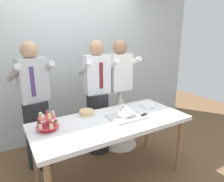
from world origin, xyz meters
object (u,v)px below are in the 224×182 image
Objects in this scene: plate_stack at (148,105)px; person_groom at (98,104)px; person_guest at (36,114)px; main_cake_tray at (126,114)px; person_bride at (119,110)px; cupcake_stand at (47,122)px; dessert_table at (112,126)px; round_cake at (87,113)px.

person_groom is (-0.49, 0.53, -0.06)m from plate_stack.
plate_stack is 0.11× the size of person_guest.
person_guest is at bearing 139.82° from main_cake_tray.
main_cake_tray is at bearing -116.50° from person_bride.
cupcake_stand is at bearing -157.00° from person_bride.
cupcake_stand reaches higher than main_cake_tray.
plate_stack is (0.64, 0.12, 0.10)m from dessert_table.
cupcake_stand is at bearing -89.31° from person_guest.
person_guest is (-0.84, 0.09, 0.00)m from person_groom.
dessert_table is at bearing 173.08° from main_cake_tray.
plate_stack is 0.58m from person_bride.
person_bride reaches higher than plate_stack.
person_groom is 1.00× the size of person_bride.
person_guest is (-0.51, 0.45, -0.06)m from round_cake.
cupcake_stand is 0.14× the size of person_guest.
round_cake is 0.68m from person_guest.
round_cake is at bearing -41.31° from person_guest.
cupcake_stand is 0.90m from main_cake_tray.
person_bride reaches higher than round_cake.
main_cake_tray is 0.26× the size of person_guest.
round_cake is at bearing -132.50° from person_groom.
person_groom is at bearing 31.92° from cupcake_stand.
main_cake_tray reaches higher than dessert_table.
person_groom reaches higher than main_cake_tray.
main_cake_tray is 0.49m from round_cake.
person_guest is at bearing 138.69° from round_cake.
plate_stack is (0.44, 0.14, -0.02)m from main_cake_tray.
round_cake is (-0.38, 0.30, -0.01)m from main_cake_tray.
person_groom reaches higher than dessert_table.
person_bride reaches higher than main_cake_tray.
main_cake_tray is 0.26× the size of person_bride.
dessert_table is 0.83m from person_bride.
cupcake_stand reaches higher than dessert_table.
main_cake_tray is 0.77m from person_bride.
round_cake is (-0.19, 0.28, 0.10)m from dessert_table.
person_groom is 0.41m from person_bride.
dessert_table is at bearing -102.47° from person_groom.
person_bride is (0.71, 0.36, -0.22)m from round_cake.
person_bride is at bearing -0.84° from person_groom.
cupcake_stand is 0.99m from person_groom.
round_cake is 0.14× the size of person_bride.
round_cake is at bearing 17.51° from cupcake_stand.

